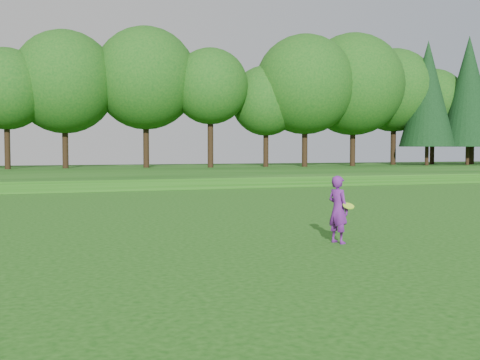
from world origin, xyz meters
name	(u,v)px	position (x,y,z in m)	size (l,w,h in m)	color
ground	(224,252)	(0.00, 0.00, 0.00)	(140.00, 140.00, 0.00)	#14480E
berm	(82,174)	(0.00, 34.00, 0.30)	(130.00, 30.00, 0.60)	#14480E
walking_path	(106,190)	(0.00, 20.00, 0.02)	(130.00, 1.60, 0.04)	gray
treeline	(76,75)	(0.00, 38.00, 8.10)	(104.00, 7.00, 15.00)	#104612
woman	(338,209)	(2.88, 0.23, 0.79)	(0.53, 0.72, 1.58)	#5F1B7A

